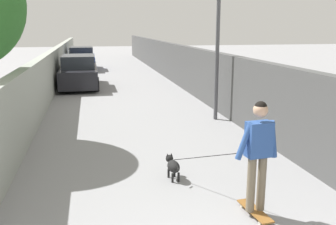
% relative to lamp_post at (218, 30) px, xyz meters
% --- Properties ---
extents(ground_plane, '(80.00, 80.00, 0.00)m').
position_rel_lamp_post_xyz_m(ground_plane, '(5.32, 2.49, -2.78)').
color(ground_plane, gray).
extents(wall_left, '(48.00, 0.30, 1.82)m').
position_rel_lamp_post_xyz_m(wall_left, '(3.32, 5.52, -1.87)').
color(wall_left, '#999E93').
rests_on(wall_left, ground).
extents(fence_right, '(48.00, 0.30, 2.00)m').
position_rel_lamp_post_xyz_m(fence_right, '(3.32, -0.55, -1.78)').
color(fence_right, '#4C4C4C').
rests_on(fence_right, ground).
extents(lamp_post, '(0.36, 0.36, 4.03)m').
position_rel_lamp_post_xyz_m(lamp_post, '(0.00, 0.00, 0.00)').
color(lamp_post, '#4C4C51').
rests_on(lamp_post, ground).
extents(skateboard, '(0.82, 0.28, 0.08)m').
position_rel_lamp_post_xyz_m(skateboard, '(-5.99, 1.40, -2.71)').
color(skateboard, brown).
rests_on(skateboard, ground).
extents(person_skateboarder, '(0.26, 0.71, 1.73)m').
position_rel_lamp_post_xyz_m(person_skateboarder, '(-5.99, 1.40, -1.68)').
color(person_skateboarder, '#726651').
rests_on(person_skateboarder, skateboard).
extents(dog, '(1.94, 1.08, 1.06)m').
position_rel_lamp_post_xyz_m(dog, '(-4.36, 2.34, -2.51)').
color(dog, black).
rests_on(dog, ground).
extents(car_near, '(4.33, 1.80, 1.54)m').
position_rel_lamp_post_xyz_m(car_near, '(7.42, 4.37, -2.07)').
color(car_near, black).
rests_on(car_near, ground).
extents(car_far, '(4.06, 1.80, 1.54)m').
position_rel_lamp_post_xyz_m(car_far, '(15.06, 4.37, -2.07)').
color(car_far, navy).
rests_on(car_far, ground).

